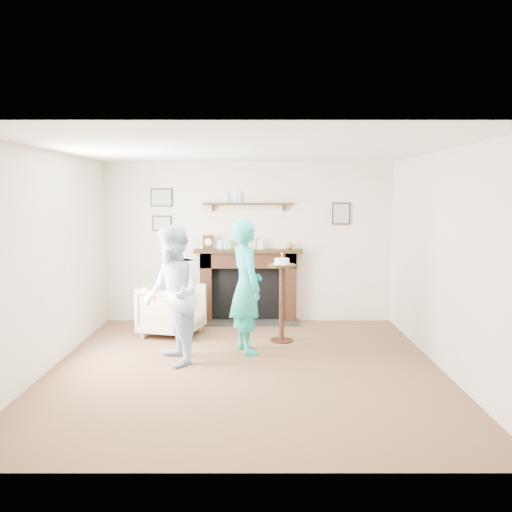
% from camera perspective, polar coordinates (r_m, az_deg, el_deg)
% --- Properties ---
extents(ground, '(5.00, 5.00, 0.00)m').
position_cam_1_polar(ground, '(6.72, -1.05, -11.13)').
color(ground, brown).
rests_on(ground, ground).
extents(room_shell, '(4.54, 5.02, 2.52)m').
position_cam_1_polar(room_shell, '(7.12, -0.99, 3.14)').
color(room_shell, beige).
rests_on(room_shell, ground).
extents(armchair, '(0.97, 0.96, 0.73)m').
position_cam_1_polar(armchair, '(8.31, -8.33, -7.81)').
color(armchair, '#C1AF8F').
rests_on(armchair, ground).
extents(man, '(0.88, 0.98, 1.65)m').
position_cam_1_polar(man, '(6.96, -8.21, -10.59)').
color(man, '#CBE3FE').
rests_on(man, ground).
extents(woman, '(0.59, 0.72, 1.69)m').
position_cam_1_polar(woman, '(7.37, -0.96, -9.56)').
color(woman, teal).
rests_on(woman, ground).
extents(pedestal_table, '(0.38, 0.38, 1.22)m').
position_cam_1_polar(pedestal_table, '(7.73, 2.58, -3.14)').
color(pedestal_table, black).
rests_on(pedestal_table, ground).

